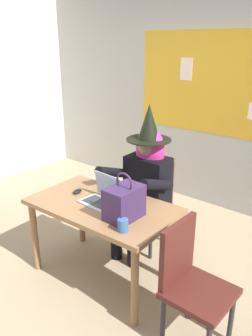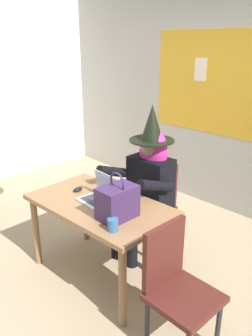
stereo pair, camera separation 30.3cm
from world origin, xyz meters
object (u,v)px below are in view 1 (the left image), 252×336
(desk_main, at_px, (102,214))
(computer_mouse, at_px, (77,191))
(handbag, at_px, (124,202))
(chair_at_desk, at_px, (150,199))
(person_costumed, at_px, (144,175))
(coffee_mug, at_px, (123,225))
(chair_extra_corner, at_px, (190,279))
(laptop, at_px, (102,196))

(desk_main, xyz_separation_m, computer_mouse, (-0.33, 0.01, 0.11))
(desk_main, bearing_deg, handbag, -11.72)
(chair_at_desk, bearing_deg, computer_mouse, -27.41)
(computer_mouse, bearing_deg, person_costumed, 48.96)
(coffee_mug, relative_size, chair_extra_corner, 0.10)
(computer_mouse, bearing_deg, chair_extra_corner, -19.22)
(desk_main, distance_m, handbag, 0.38)
(desk_main, relative_size, computer_mouse, 12.37)
(laptop, relative_size, chair_extra_corner, 0.36)
(chair_at_desk, relative_size, handbag, 2.38)
(coffee_mug, distance_m, chair_extra_corner, 0.59)
(desk_main, height_order, coffee_mug, coffee_mug)
(chair_at_desk, height_order, handbag, handbag)
(laptop, distance_m, handbag, 0.35)
(handbag, bearing_deg, coffee_mug, -51.98)
(person_costumed, relative_size, handbag, 3.92)
(person_costumed, bearing_deg, chair_extra_corner, 49.54)
(desk_main, height_order, handbag, handbag)
(coffee_mug, bearing_deg, chair_at_desk, 115.29)
(chair_at_desk, bearing_deg, person_costumed, 0.15)
(coffee_mug, bearing_deg, chair_extra_corner, 10.37)
(chair_at_desk, distance_m, chair_extra_corner, 1.28)
(coffee_mug, bearing_deg, desk_main, 152.70)
(handbag, bearing_deg, computer_mouse, 173.15)
(desk_main, relative_size, chair_extra_corner, 1.42)
(laptop, bearing_deg, desk_main, -46.70)
(handbag, height_order, chair_extra_corner, handbag)
(computer_mouse, xyz_separation_m, handbag, (0.63, -0.08, 0.12))
(coffee_mug, bearing_deg, handbag, 128.02)
(person_costumed, xyz_separation_m, chair_extra_corner, (0.95, -0.72, -0.29))
(chair_at_desk, distance_m, coffee_mug, 1.07)
(coffee_mug, bearing_deg, computer_mouse, 162.87)
(laptop, bearing_deg, coffee_mug, -26.33)
(desk_main, xyz_separation_m, chair_at_desk, (-0.02, 0.72, -0.12))
(computer_mouse, relative_size, coffee_mug, 1.09)
(chair_at_desk, distance_m, laptop, 0.74)
(chair_extra_corner, bearing_deg, person_costumed, 143.12)
(coffee_mug, xyz_separation_m, chair_extra_corner, (0.52, 0.09, -0.26))
(person_costumed, height_order, handbag, person_costumed)
(chair_at_desk, bearing_deg, desk_main, -2.46)
(computer_mouse, bearing_deg, laptop, -9.35)
(chair_extra_corner, bearing_deg, chair_at_desk, 139.07)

